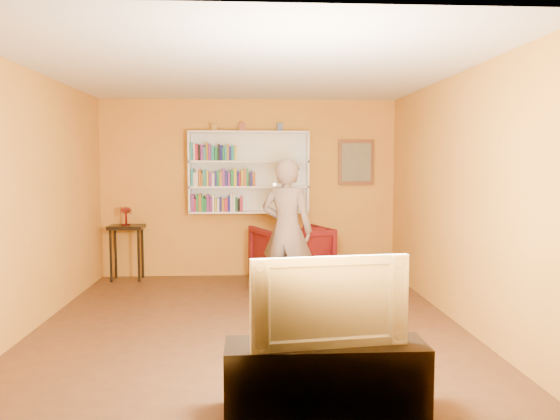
{
  "coord_description": "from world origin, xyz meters",
  "views": [
    {
      "loc": [
        -0.01,
        -5.89,
        1.73
      ],
      "look_at": [
        0.38,
        0.75,
        1.16
      ],
      "focal_mm": 35.0,
      "sensor_mm": 36.0,
      "label": 1
    }
  ],
  "objects_px": {
    "bookshelf": "(249,173)",
    "ruby_lustre": "(126,212)",
    "console_table": "(127,235)",
    "person": "(287,230)",
    "television": "(326,299)",
    "tv_cabinet": "(326,378)",
    "armchair": "(291,256)"
  },
  "relations": [
    {
      "from": "console_table",
      "to": "tv_cabinet",
      "type": "distance_m",
      "value": 5.09
    },
    {
      "from": "bookshelf",
      "to": "armchair",
      "type": "xyz_separation_m",
      "value": [
        0.58,
        -0.77,
        -1.16
      ]
    },
    {
      "from": "console_table",
      "to": "person",
      "type": "relative_size",
      "value": 0.46
    },
    {
      "from": "ruby_lustre",
      "to": "armchair",
      "type": "xyz_separation_m",
      "value": [
        2.4,
        -0.61,
        -0.58
      ]
    },
    {
      "from": "ruby_lustre",
      "to": "tv_cabinet",
      "type": "height_order",
      "value": "ruby_lustre"
    },
    {
      "from": "tv_cabinet",
      "to": "television",
      "type": "distance_m",
      "value": 0.56
    },
    {
      "from": "tv_cabinet",
      "to": "television",
      "type": "relative_size",
      "value": 1.29
    },
    {
      "from": "bookshelf",
      "to": "ruby_lustre",
      "type": "bearing_deg",
      "value": -174.98
    },
    {
      "from": "ruby_lustre",
      "to": "tv_cabinet",
      "type": "distance_m",
      "value": 5.13
    },
    {
      "from": "console_table",
      "to": "ruby_lustre",
      "type": "xyz_separation_m",
      "value": [
        0.0,
        -0.0,
        0.34
      ]
    },
    {
      "from": "television",
      "to": "console_table",
      "type": "bearing_deg",
      "value": 109.65
    },
    {
      "from": "ruby_lustre",
      "to": "tv_cabinet",
      "type": "xyz_separation_m",
      "value": [
        2.34,
        -4.5,
        -0.77
      ]
    },
    {
      "from": "ruby_lustre",
      "to": "person",
      "type": "xyz_separation_m",
      "value": [
        2.29,
        -1.36,
        -0.12
      ]
    },
    {
      "from": "console_table",
      "to": "person",
      "type": "xyz_separation_m",
      "value": [
        2.29,
        -1.36,
        0.22
      ]
    },
    {
      "from": "console_table",
      "to": "armchair",
      "type": "xyz_separation_m",
      "value": [
        2.4,
        -0.61,
        -0.24
      ]
    },
    {
      "from": "console_table",
      "to": "ruby_lustre",
      "type": "relative_size",
      "value": 3.0
    },
    {
      "from": "armchair",
      "to": "tv_cabinet",
      "type": "xyz_separation_m",
      "value": [
        -0.06,
        -3.89,
        -0.19
      ]
    },
    {
      "from": "console_table",
      "to": "ruby_lustre",
      "type": "bearing_deg",
      "value": -41.63
    },
    {
      "from": "console_table",
      "to": "ruby_lustre",
      "type": "distance_m",
      "value": 0.34
    },
    {
      "from": "person",
      "to": "television",
      "type": "bearing_deg",
      "value": 111.95
    },
    {
      "from": "person",
      "to": "television",
      "type": "relative_size",
      "value": 1.66
    },
    {
      "from": "person",
      "to": "armchair",
      "type": "bearing_deg",
      "value": -77.44
    },
    {
      "from": "ruby_lustre",
      "to": "tv_cabinet",
      "type": "bearing_deg",
      "value": -62.56
    },
    {
      "from": "bookshelf",
      "to": "person",
      "type": "distance_m",
      "value": 1.73
    },
    {
      "from": "bookshelf",
      "to": "television",
      "type": "relative_size",
      "value": 1.67
    },
    {
      "from": "console_table",
      "to": "television",
      "type": "height_order",
      "value": "television"
    },
    {
      "from": "bookshelf",
      "to": "armchair",
      "type": "bearing_deg",
      "value": -52.85
    },
    {
      "from": "console_table",
      "to": "person",
      "type": "bearing_deg",
      "value": -30.63
    },
    {
      "from": "armchair",
      "to": "television",
      "type": "height_order",
      "value": "television"
    },
    {
      "from": "person",
      "to": "tv_cabinet",
      "type": "xyz_separation_m",
      "value": [
        0.05,
        -3.14,
        -0.65
      ]
    },
    {
      "from": "bookshelf",
      "to": "ruby_lustre",
      "type": "distance_m",
      "value": 1.91
    },
    {
      "from": "television",
      "to": "ruby_lustre",
      "type": "bearing_deg",
      "value": 109.65
    }
  ]
}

